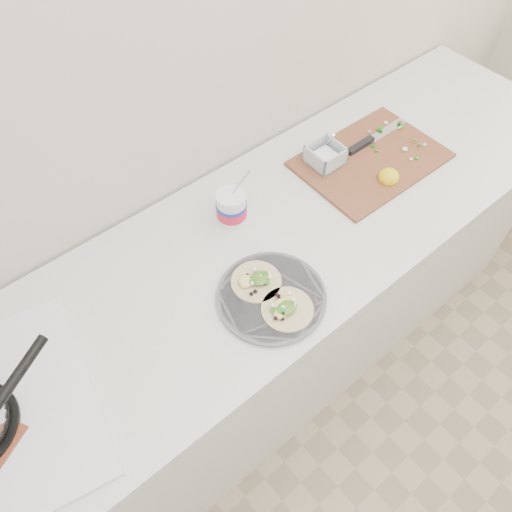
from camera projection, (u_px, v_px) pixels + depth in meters
counter at (264, 313)px, 1.81m from camera, size 2.44×0.66×0.90m
taco_plate at (271, 295)px, 1.31m from camera, size 0.29×0.29×0.04m
tub at (232, 205)px, 1.44m from camera, size 0.09×0.09×0.20m
cutboard at (367, 156)px, 1.63m from camera, size 0.48×0.34×0.07m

